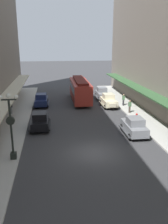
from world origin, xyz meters
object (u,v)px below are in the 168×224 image
object	(u,v)px
parked_car_1	(109,100)
lamp_post_with_clock	(11,124)
parked_car_0	(102,93)
pedestrian_0	(123,100)
parked_car_3	(134,126)
fire_hydrant	(137,117)
pedestrian_2	(130,106)
pedestrian_3	(11,107)
parked_car_2	(41,100)
streetcar	(80,89)
parked_car_4	(40,120)

from	to	relation	value
parked_car_1	lamp_post_with_clock	distance (m)	18.45
parked_car_0	pedestrian_0	world-z (taller)	parked_car_0
parked_car_3	fire_hydrant	xyz separation A→B (m)	(1.73, 4.05, -0.38)
parked_car_1	pedestrian_2	distance (m)	4.18
parked_car_0	pedestrian_0	distance (m)	5.46
pedestrian_3	pedestrian_0	bearing A→B (deg)	7.60
parked_car_3	pedestrian_0	distance (m)	10.91
lamp_post_with_clock	pedestrian_2	xyz separation A→B (m)	(12.89, 10.86, -2.00)
parked_car_2	fire_hydrant	world-z (taller)	parked_car_2
streetcar	pedestrian_0	size ratio (longest dim) A/B	5.87
pedestrian_2	pedestrian_3	xyz separation A→B (m)	(-14.89, 1.62, 0.02)
parked_car_2	pedestrian_2	distance (m)	12.51
pedestrian_0	pedestrian_3	size ratio (longest dim) A/B	0.98
parked_car_1	parked_car_2	world-z (taller)	same
pedestrian_0	pedestrian_3	xyz separation A→B (m)	(-15.18, -2.03, 0.02)
pedestrian_0	pedestrian_2	xyz separation A→B (m)	(-0.29, -3.65, 0.00)
parked_car_4	pedestrian_3	world-z (taller)	parked_car_4
parked_car_1	pedestrian_3	world-z (taller)	parked_car_1
lamp_post_with_clock	pedestrian_0	bearing A→B (deg)	47.73
pedestrian_3	parked_car_1	bearing A→B (deg)	9.32
pedestrian_0	pedestrian_2	world-z (taller)	same
parked_car_1	streetcar	world-z (taller)	streetcar
pedestrian_2	parked_car_2	bearing A→B (deg)	154.14
parked_car_3	pedestrian_0	size ratio (longest dim) A/B	2.61
parked_car_2	lamp_post_with_clock	size ratio (longest dim) A/B	0.83
parked_car_1	parked_car_4	size ratio (longest dim) A/B	0.99
parked_car_1	pedestrian_0	bearing A→B (deg)	-3.15
parked_car_4	pedestrian_2	bearing A→B (deg)	19.78
parked_car_2	fire_hydrant	xyz separation A→B (m)	(11.11, -8.45, -0.38)
parked_car_4	fire_hydrant	world-z (taller)	parked_car_4
parked_car_2	parked_car_3	bearing A→B (deg)	-53.11
parked_car_4	pedestrian_3	bearing A→B (deg)	124.22
fire_hydrant	pedestrian_3	world-z (taller)	pedestrian_3
streetcar	parked_car_0	bearing A→B (deg)	17.14
parked_car_1	pedestrian_0	xyz separation A→B (m)	(2.11, -0.12, 0.05)
parked_car_3	lamp_post_with_clock	bearing A→B (deg)	-160.93
parked_car_2	parked_car_3	xyz separation A→B (m)	(9.38, -12.50, 0.00)
parked_car_4	streetcar	size ratio (longest dim) A/B	0.45
streetcar	pedestrian_0	distance (m)	6.99
parked_car_1	lamp_post_with_clock	size ratio (longest dim) A/B	0.83
parked_car_3	parked_car_4	xyz separation A→B (m)	(-9.21, 3.06, 0.00)
fire_hydrant	pedestrian_2	xyz separation A→B (m)	(0.14, 2.99, 0.43)
streetcar	pedestrian_2	xyz separation A→B (m)	(5.43, -7.58, -0.91)
fire_hydrant	pedestrian_2	distance (m)	3.03
fire_hydrant	pedestrian_3	distance (m)	15.46
pedestrian_2	pedestrian_3	size ratio (longest dim) A/B	0.98
parked_car_4	pedestrian_3	distance (m)	6.78
parked_car_0	pedestrian_2	xyz separation A→B (m)	(1.70, -8.73, 0.05)
parked_car_3	parked_car_0	bearing A→B (deg)	89.38
parked_car_2	pedestrian_3	xyz separation A→B (m)	(-3.64, -3.84, 0.07)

